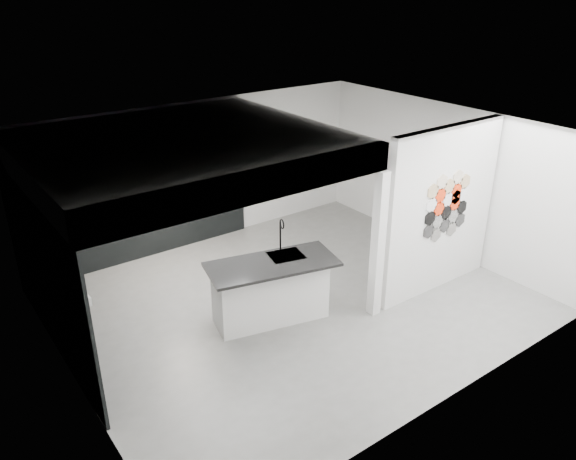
# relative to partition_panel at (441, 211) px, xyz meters

# --- Properties ---
(floor) EXTENTS (7.00, 6.00, 0.01)m
(floor) POSITION_rel_partition_panel_xyz_m (-2.23, 1.00, -1.40)
(floor) COLOR slate
(partition_panel) EXTENTS (2.45, 0.15, 2.80)m
(partition_panel) POSITION_rel_partition_panel_xyz_m (0.00, 0.00, 0.00)
(partition_panel) COLOR silver
(partition_panel) RESTS_ON floor
(bay_clad_back) EXTENTS (4.40, 0.04, 2.35)m
(bay_clad_back) POSITION_rel_partition_panel_xyz_m (-3.52, 3.97, -0.22)
(bay_clad_back) COLOR black
(bay_clad_back) RESTS_ON floor
(bay_clad_left) EXTENTS (0.04, 4.00, 2.35)m
(bay_clad_left) POSITION_rel_partition_panel_xyz_m (-5.70, 2.00, -0.22)
(bay_clad_left) COLOR black
(bay_clad_left) RESTS_ON floor
(bulkhead) EXTENTS (4.40, 4.00, 0.40)m
(bulkhead) POSITION_rel_partition_panel_xyz_m (-3.52, 2.00, 1.15)
(bulkhead) COLOR silver
(bulkhead) RESTS_ON corner_column
(corner_column) EXTENTS (0.16, 0.16, 2.35)m
(corner_column) POSITION_rel_partition_panel_xyz_m (-1.41, 0.00, -0.22)
(corner_column) COLOR silver
(corner_column) RESTS_ON floor
(fascia_beam) EXTENTS (4.40, 0.16, 0.40)m
(fascia_beam) POSITION_rel_partition_panel_xyz_m (-3.52, 0.08, 1.15)
(fascia_beam) COLOR silver
(fascia_beam) RESTS_ON corner_column
(wall_basin) EXTENTS (0.40, 0.60, 0.12)m
(wall_basin) POSITION_rel_partition_panel_xyz_m (-5.46, 1.80, -0.55)
(wall_basin) COLOR silver
(wall_basin) RESTS_ON bay_clad_left
(display_shelf) EXTENTS (3.00, 0.15, 0.04)m
(display_shelf) POSITION_rel_partition_panel_xyz_m (-3.43, 3.87, -0.10)
(display_shelf) COLOR black
(display_shelf) RESTS_ON bay_clad_back
(kitchen_island) EXTENTS (2.07, 1.27, 1.55)m
(kitchen_island) POSITION_rel_partition_panel_xyz_m (-2.81, 0.81, -0.88)
(kitchen_island) COLOR silver
(kitchen_island) RESTS_ON floor
(stockpot) EXTENTS (0.23, 0.23, 0.18)m
(stockpot) POSITION_rel_partition_panel_xyz_m (-4.54, 3.87, 0.01)
(stockpot) COLOR black
(stockpot) RESTS_ON display_shelf
(kettle) EXTENTS (0.23, 0.23, 0.17)m
(kettle) POSITION_rel_partition_panel_xyz_m (-2.15, 3.87, 0.00)
(kettle) COLOR black
(kettle) RESTS_ON display_shelf
(glass_bowl) EXTENTS (0.20, 0.20, 0.11)m
(glass_bowl) POSITION_rel_partition_panel_xyz_m (-2.08, 3.87, -0.02)
(glass_bowl) COLOR gray
(glass_bowl) RESTS_ON display_shelf
(glass_vase) EXTENTS (0.13, 0.13, 0.14)m
(glass_vase) POSITION_rel_partition_panel_xyz_m (-2.08, 3.87, -0.01)
(glass_vase) COLOR gray
(glass_vase) RESTS_ON display_shelf
(bottle_dark) EXTENTS (0.08, 0.08, 0.17)m
(bottle_dark) POSITION_rel_partition_panel_xyz_m (-3.47, 3.87, 0.01)
(bottle_dark) COLOR black
(bottle_dark) RESTS_ON display_shelf
(utensil_cup) EXTENTS (0.10, 0.10, 0.11)m
(utensil_cup) POSITION_rel_partition_panel_xyz_m (-4.37, 3.87, -0.02)
(utensil_cup) COLOR black
(utensil_cup) RESTS_ON display_shelf
(hex_tile_cluster) EXTENTS (1.04, 0.02, 1.16)m
(hex_tile_cluster) POSITION_rel_partition_panel_xyz_m (0.03, -0.09, 0.10)
(hex_tile_cluster) COLOR #2D2D2D
(hex_tile_cluster) RESTS_ON partition_panel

